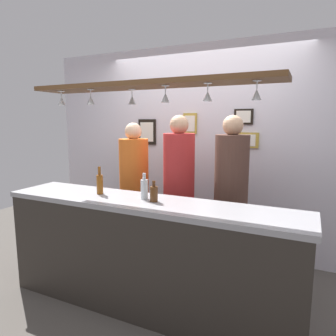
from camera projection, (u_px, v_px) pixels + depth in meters
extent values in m
plane|color=#4C4742|center=(164.00, 287.00, 3.06)|extent=(8.00, 8.00, 0.00)
cube|color=silver|center=(202.00, 150.00, 3.85)|extent=(4.40, 0.06, 2.60)
cube|color=#99999E|center=(146.00, 203.00, 2.60)|extent=(2.70, 0.55, 0.04)
cube|color=#2D2823|center=(131.00, 270.00, 2.45)|extent=(2.65, 0.04, 0.94)
cube|color=brown|center=(147.00, 85.00, 2.49)|extent=(2.20, 0.36, 0.04)
cylinder|color=silver|center=(61.00, 91.00, 2.81)|extent=(0.06, 0.06, 0.00)
cylinder|color=silver|center=(61.00, 94.00, 2.81)|extent=(0.01, 0.01, 0.06)
cone|color=silver|center=(62.00, 101.00, 2.82)|extent=(0.07, 0.07, 0.08)
cylinder|color=silver|center=(90.00, 90.00, 2.66)|extent=(0.06, 0.06, 0.00)
cylinder|color=silver|center=(91.00, 93.00, 2.67)|extent=(0.01, 0.01, 0.06)
cone|color=silver|center=(91.00, 100.00, 2.68)|extent=(0.07, 0.07, 0.08)
cylinder|color=silver|center=(132.00, 89.00, 2.64)|extent=(0.06, 0.06, 0.00)
cylinder|color=silver|center=(132.00, 93.00, 2.64)|extent=(0.01, 0.01, 0.06)
cone|color=silver|center=(132.00, 100.00, 2.65)|extent=(0.07, 0.07, 0.08)
cylinder|color=silver|center=(165.00, 86.00, 2.37)|extent=(0.06, 0.06, 0.00)
cylinder|color=silver|center=(165.00, 89.00, 2.37)|extent=(0.01, 0.01, 0.06)
cone|color=silver|center=(165.00, 98.00, 2.38)|extent=(0.07, 0.07, 0.08)
cylinder|color=silver|center=(208.00, 83.00, 2.21)|extent=(0.06, 0.06, 0.00)
cylinder|color=silver|center=(208.00, 87.00, 2.22)|extent=(0.01, 0.01, 0.06)
cone|color=silver|center=(208.00, 96.00, 2.23)|extent=(0.07, 0.07, 0.08)
cylinder|color=silver|center=(257.00, 81.00, 2.07)|extent=(0.06, 0.06, 0.00)
cylinder|color=silver|center=(257.00, 85.00, 2.08)|extent=(0.01, 0.01, 0.06)
cone|color=silver|center=(257.00, 95.00, 2.09)|extent=(0.07, 0.07, 0.08)
cube|color=#2D334C|center=(135.00, 228.00, 3.63)|extent=(0.17, 0.18, 0.78)
cylinder|color=orange|center=(134.00, 168.00, 3.52)|extent=(0.34, 0.34, 0.68)
sphere|color=beige|center=(133.00, 131.00, 3.45)|extent=(0.19, 0.19, 0.19)
cube|color=#2D334C|center=(179.00, 234.00, 3.39)|extent=(0.17, 0.18, 0.82)
cylinder|color=red|center=(179.00, 167.00, 3.27)|extent=(0.34, 0.34, 0.71)
sphere|color=tan|center=(179.00, 125.00, 3.20)|extent=(0.20, 0.20, 0.20)
cube|color=#2D334C|center=(229.00, 243.00, 3.14)|extent=(0.17, 0.18, 0.82)
cylinder|color=brown|center=(231.00, 170.00, 3.03)|extent=(0.34, 0.34, 0.71)
sphere|color=tan|center=(233.00, 125.00, 2.96)|extent=(0.20, 0.20, 0.20)
cylinder|color=silver|center=(144.00, 189.00, 2.66)|extent=(0.06, 0.06, 0.17)
cylinder|color=silver|center=(144.00, 176.00, 2.64)|extent=(0.03, 0.03, 0.06)
cylinder|color=brown|center=(100.00, 184.00, 2.84)|extent=(0.06, 0.06, 0.18)
cylinder|color=brown|center=(99.00, 171.00, 2.82)|extent=(0.03, 0.03, 0.08)
cylinder|color=#512D14|center=(154.00, 194.00, 2.57)|extent=(0.07, 0.07, 0.13)
cylinder|color=#512D14|center=(154.00, 184.00, 2.55)|extent=(0.03, 0.03, 0.05)
cube|color=black|center=(244.00, 117.00, 3.52)|extent=(0.22, 0.02, 0.18)
cube|color=white|center=(243.00, 117.00, 3.51)|extent=(0.17, 0.01, 0.14)
cube|color=#B29338|center=(246.00, 140.00, 3.55)|extent=(0.30, 0.02, 0.18)
cube|color=white|center=(245.00, 140.00, 3.54)|extent=(0.23, 0.01, 0.14)
cube|color=#B29338|center=(190.00, 123.00, 3.82)|extent=(0.18, 0.02, 0.26)
cube|color=white|center=(190.00, 124.00, 3.81)|extent=(0.14, 0.01, 0.20)
cube|color=black|center=(147.00, 132.00, 4.10)|extent=(0.26, 0.02, 0.34)
cube|color=white|center=(147.00, 132.00, 4.09)|extent=(0.20, 0.01, 0.26)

